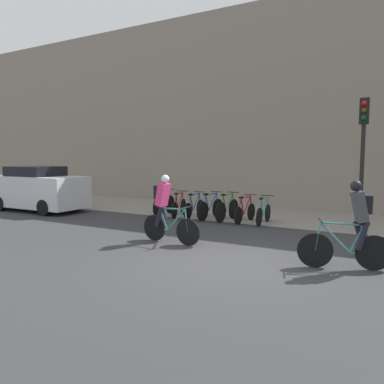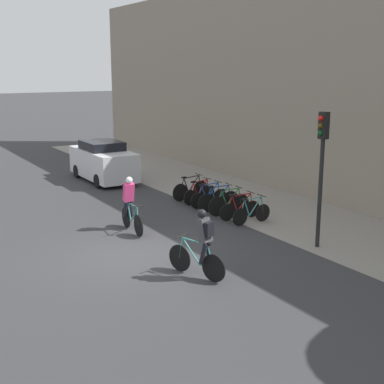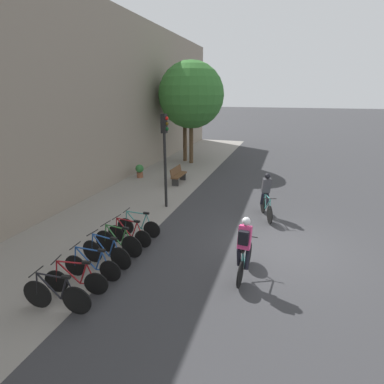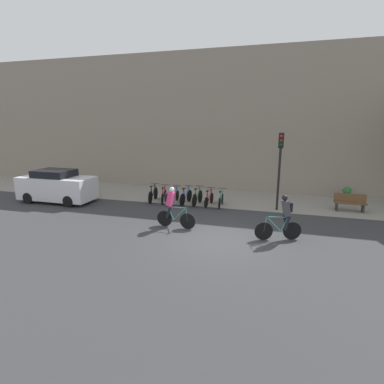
% 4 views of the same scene
% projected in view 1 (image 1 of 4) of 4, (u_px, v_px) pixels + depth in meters
% --- Properties ---
extents(ground, '(200.00, 200.00, 0.00)m').
position_uv_depth(ground, '(224.00, 262.00, 8.02)').
color(ground, '#333335').
extents(kerb_strip, '(44.00, 4.50, 0.01)m').
position_uv_depth(kerb_strip, '(298.00, 217.00, 13.90)').
color(kerb_strip, gray).
rests_on(kerb_strip, ground).
extents(building_facade, '(44.00, 0.60, 9.00)m').
position_uv_depth(building_facade, '(315.00, 103.00, 15.70)').
color(building_facade, gray).
rests_on(building_facade, ground).
extents(cyclist_pink, '(1.78, 0.46, 1.79)m').
position_uv_depth(cyclist_pink, '(165.00, 207.00, 9.81)').
color(cyclist_pink, black).
rests_on(cyclist_pink, ground).
extents(cyclist_grey, '(1.75, 0.67, 1.80)m').
position_uv_depth(cyclist_grey, '(355.00, 223.00, 7.43)').
color(cyclist_grey, black).
rests_on(cyclist_grey, ground).
extents(parked_bike_0, '(0.46, 1.72, 0.99)m').
position_uv_depth(parked_bike_0, '(164.00, 204.00, 14.44)').
color(parked_bike_0, black).
rests_on(parked_bike_0, ground).
extents(parked_bike_1, '(0.50, 1.61, 0.94)m').
position_uv_depth(parked_bike_1, '(179.00, 206.00, 14.12)').
color(parked_bike_1, black).
rests_on(parked_bike_1, ground).
extents(parked_bike_2, '(0.46, 1.67, 0.94)m').
position_uv_depth(parked_bike_2, '(194.00, 207.00, 13.80)').
color(parked_bike_2, black).
rests_on(parked_bike_2, ground).
extents(parked_bike_3, '(0.46, 1.70, 0.98)m').
position_uv_depth(parked_bike_3, '(210.00, 208.00, 13.48)').
color(parked_bike_3, black).
rests_on(parked_bike_3, ground).
extents(parked_bike_4, '(0.46, 1.68, 0.99)m').
position_uv_depth(parked_bike_4, '(227.00, 209.00, 13.16)').
color(parked_bike_4, black).
rests_on(parked_bike_4, ground).
extents(parked_bike_5, '(0.46, 1.64, 0.93)m').
position_uv_depth(parked_bike_5, '(245.00, 211.00, 12.85)').
color(parked_bike_5, black).
rests_on(parked_bike_5, ground).
extents(parked_bike_6, '(0.46, 1.61, 0.94)m').
position_uv_depth(parked_bike_6, '(264.00, 213.00, 12.53)').
color(parked_bike_6, black).
rests_on(parked_bike_6, ground).
extents(traffic_light_pole, '(0.26, 0.30, 3.97)m').
position_uv_depth(traffic_light_pole, '(363.00, 141.00, 11.04)').
color(traffic_light_pole, black).
rests_on(traffic_light_pole, ground).
extents(parked_car, '(4.30, 1.84, 1.85)m').
position_uv_depth(parked_car, '(38.00, 189.00, 15.58)').
color(parked_car, silver).
rests_on(parked_car, ground).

